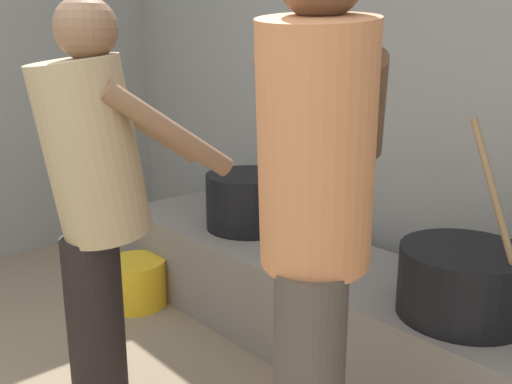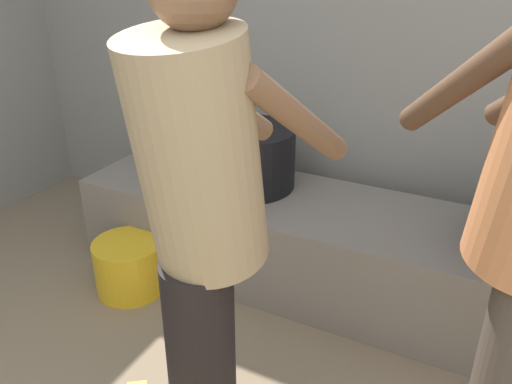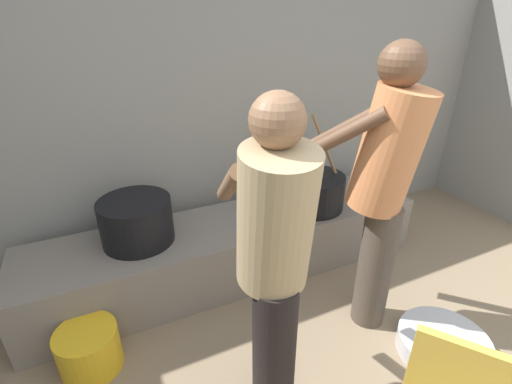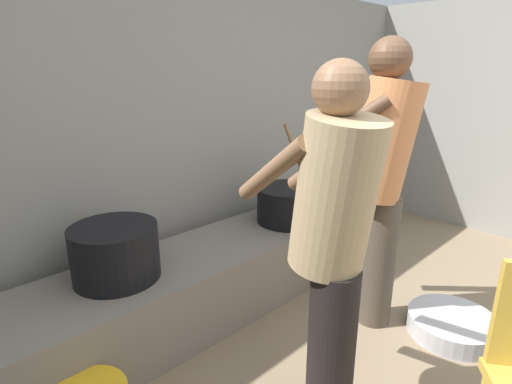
# 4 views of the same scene
# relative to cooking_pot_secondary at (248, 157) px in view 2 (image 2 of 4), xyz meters

# --- Properties ---
(block_enclosure_rear) EXTENTS (5.22, 0.20, 2.08)m
(block_enclosure_rear) POSITION_rel_cooking_pot_secondary_xyz_m (0.80, 0.48, 0.47)
(block_enclosure_rear) COLOR gray
(block_enclosure_rear) RESTS_ON ground_plane
(hearth_ledge) EXTENTS (2.80, 0.60, 0.43)m
(hearth_ledge) POSITION_rel_cooking_pot_secondary_xyz_m (0.63, -0.04, -0.36)
(hearth_ledge) COLOR slate
(hearth_ledge) RESTS_ON ground_plane
(cooking_pot_secondary) EXTENTS (0.45, 0.45, 0.29)m
(cooking_pot_secondary) POSITION_rel_cooking_pot_secondary_xyz_m (0.00, 0.00, 0.00)
(cooking_pot_secondary) COLOR black
(cooking_pot_secondary) RESTS_ON hearth_ledge
(cook_in_tan_shirt) EXTENTS (0.44, 0.69, 1.52)m
(cook_in_tan_shirt) POSITION_rel_cooking_pot_secondary_xyz_m (0.42, -1.04, 0.29)
(cook_in_tan_shirt) COLOR black
(cook_in_tan_shirt) RESTS_ON ground_plane
(bucket_yellow_plastic) EXTENTS (0.32, 0.32, 0.25)m
(bucket_yellow_plastic) POSITION_rel_cooking_pot_secondary_xyz_m (-0.38, -0.47, -0.45)
(bucket_yellow_plastic) COLOR gold
(bucket_yellow_plastic) RESTS_ON ground_plane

